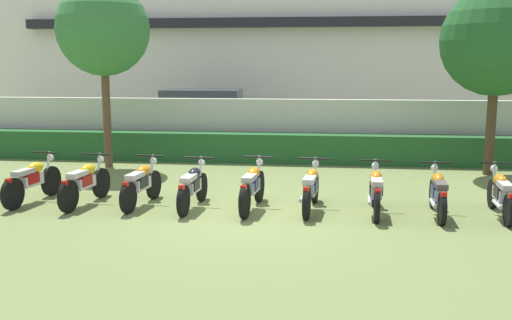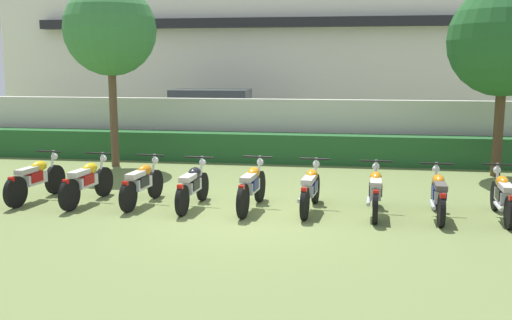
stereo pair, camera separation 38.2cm
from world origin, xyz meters
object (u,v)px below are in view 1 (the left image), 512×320
(motorcycle_in_row_6, at_px, (376,190))
(motorcycle_in_row_7, at_px, (438,193))
(motorcycle_in_row_2, at_px, (141,184))
(motorcycle_in_row_3, at_px, (193,186))
(motorcycle_in_row_4, at_px, (252,186))
(motorcycle_in_row_8, at_px, (501,194))
(motorcycle_in_row_5, at_px, (311,188))
(tree_near_inspector, at_px, (103,30))
(tree_far_side, at_px, (497,41))
(parked_car, at_px, (206,117))
(motorcycle_in_row_1, at_px, (85,182))
(motorcycle_in_row_0, at_px, (32,180))

(motorcycle_in_row_6, xyz_separation_m, motorcycle_in_row_7, (1.13, -0.03, -0.01))
(motorcycle_in_row_2, height_order, motorcycle_in_row_3, motorcycle_in_row_2)
(motorcycle_in_row_4, bearing_deg, motorcycle_in_row_8, -84.57)
(motorcycle_in_row_5, bearing_deg, motorcycle_in_row_7, -87.25)
(motorcycle_in_row_2, height_order, motorcycle_in_row_6, motorcycle_in_row_6)
(tree_near_inspector, bearing_deg, motorcycle_in_row_4, -42.83)
(motorcycle_in_row_5, distance_m, motorcycle_in_row_7, 2.34)
(tree_far_side, xyz_separation_m, motorcycle_in_row_2, (-7.76, -4.16, -2.89))
(parked_car, distance_m, motorcycle_in_row_8, 11.78)
(parked_car, xyz_separation_m, motorcycle_in_row_5, (3.90, -9.11, -0.49))
(motorcycle_in_row_2, relative_size, motorcycle_in_row_3, 0.99)
(motorcycle_in_row_7, height_order, motorcycle_in_row_8, motorcycle_in_row_7)
(motorcycle_in_row_1, xyz_separation_m, motorcycle_in_row_8, (7.97, 0.00, -0.02))
(tree_near_inspector, bearing_deg, tree_far_side, 0.40)
(tree_near_inspector, relative_size, motorcycle_in_row_7, 2.71)
(motorcycle_in_row_2, distance_m, motorcycle_in_row_4, 2.23)
(motorcycle_in_row_6, bearing_deg, motorcycle_in_row_8, -86.32)
(motorcycle_in_row_3, height_order, motorcycle_in_row_8, motorcycle_in_row_3)
(motorcycle_in_row_6, bearing_deg, motorcycle_in_row_7, -88.66)
(tree_near_inspector, relative_size, motorcycle_in_row_0, 2.57)
(motorcycle_in_row_0, bearing_deg, motorcycle_in_row_7, -83.92)
(parked_car, distance_m, tree_far_side, 9.97)
(motorcycle_in_row_0, distance_m, motorcycle_in_row_8, 9.12)
(motorcycle_in_row_0, relative_size, motorcycle_in_row_8, 1.02)
(motorcycle_in_row_6, bearing_deg, motorcycle_in_row_4, 91.94)
(motorcycle_in_row_7, relative_size, motorcycle_in_row_8, 0.97)
(parked_car, distance_m, motorcycle_in_row_7, 11.16)
(motorcycle_in_row_3, distance_m, motorcycle_in_row_5, 2.29)
(motorcycle_in_row_5, bearing_deg, parked_car, 28.96)
(motorcycle_in_row_0, bearing_deg, motorcycle_in_row_3, -84.69)
(motorcycle_in_row_1, height_order, motorcycle_in_row_3, motorcycle_in_row_1)
(motorcycle_in_row_5, xyz_separation_m, motorcycle_in_row_8, (3.47, -0.06, -0.01))
(tree_far_side, height_order, motorcycle_in_row_7, tree_far_side)
(tree_near_inspector, relative_size, motorcycle_in_row_6, 2.69)
(tree_near_inspector, bearing_deg, parked_car, 71.38)
(motorcycle_in_row_5, bearing_deg, motorcycle_in_row_0, 95.72)
(parked_car, xyz_separation_m, motorcycle_in_row_0, (-1.75, -9.10, -0.48))
(parked_car, height_order, motorcycle_in_row_0, parked_car)
(motorcycle_in_row_0, bearing_deg, tree_far_side, -60.58)
(parked_car, bearing_deg, motorcycle_in_row_3, -81.44)
(tree_near_inspector, relative_size, motorcycle_in_row_4, 2.52)
(motorcycle_in_row_0, xyz_separation_m, motorcycle_in_row_2, (2.29, -0.02, -0.01))
(motorcycle_in_row_1, relative_size, motorcycle_in_row_8, 1.01)
(parked_car, height_order, tree_far_side, tree_far_side)
(motorcycle_in_row_4, distance_m, motorcycle_in_row_8, 4.60)
(motorcycle_in_row_2, relative_size, motorcycle_in_row_5, 0.95)
(tree_near_inspector, distance_m, motorcycle_in_row_2, 5.66)
(tree_near_inspector, bearing_deg, motorcycle_in_row_0, -90.69)
(motorcycle_in_row_1, height_order, motorcycle_in_row_8, motorcycle_in_row_1)
(motorcycle_in_row_0, bearing_deg, motorcycle_in_row_6, -83.85)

